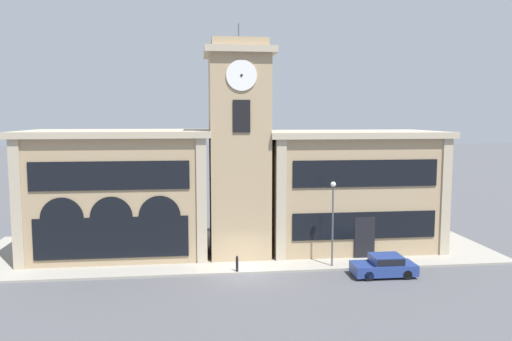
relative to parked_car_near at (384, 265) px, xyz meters
The scene contains 8 objects.
ground_plane 9.02m from the parked_car_near, behind, with size 300.00×300.00×0.00m, color #4C4C51.
sidewalk_kerb 11.61m from the parked_car_near, 139.96° to the left, with size 38.54×12.04×0.15m.
clock_tower 12.86m from the parked_car_near, 146.06° to the left, with size 4.93×4.93×16.83m.
town_hall_left_wing 19.68m from the parked_car_near, 156.67° to the left, with size 13.52×8.32×9.26m.
town_hall_right_wing 8.57m from the parked_car_near, 90.27° to the left, with size 13.55×8.32×9.15m.
parked_car_near is the anchor object (origin of this frame).
street_lamp 4.82m from the parked_car_near, 143.31° to the left, with size 0.36×0.36×5.79m.
bollard 9.55m from the parked_car_near, behind, with size 0.18×0.18×1.06m.
Camera 1 is at (-3.07, -31.53, 10.27)m, focal length 35.00 mm.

